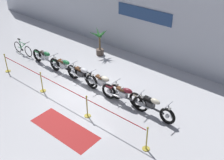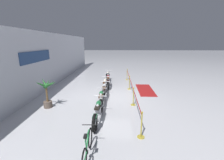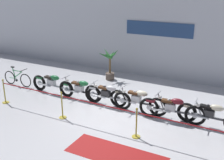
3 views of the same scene
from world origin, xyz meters
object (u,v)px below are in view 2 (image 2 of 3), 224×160
stanchion_far_left (133,92)px  potted_palm_left_of_row (47,92)px  bicycle (87,147)px  stanchion_mid_left (133,99)px  motorcycle_silver_2 (104,91)px  motorcycle_maroon_4 (108,81)px  motorcycle_cream_3 (105,85)px  floor_banner (145,90)px  motorcycle_cream_5 (108,77)px  stanchion_far_right (127,76)px  motorcycle_green_0 (98,112)px  stanchion_mid_right (129,85)px  motorcycle_green_1 (101,100)px

stanchion_far_left → potted_palm_left_of_row: bearing=97.7°
bicycle → stanchion_mid_left: stanchion_mid_left is taller
motorcycle_silver_2 → motorcycle_maroon_4: size_ratio=0.89×
motorcycle_cream_3 → floor_banner: 3.08m
motorcycle_cream_3 → motorcycle_cream_5: motorcycle_cream_3 is taller
motorcycle_maroon_4 → stanchion_far_right: 2.83m
potted_palm_left_of_row → stanchion_far_left: size_ratio=0.18×
motorcycle_green_0 → motorcycle_silver_2: 2.83m
motorcycle_silver_2 → stanchion_far_left: stanchion_far_left is taller
stanchion_mid_left → stanchion_mid_right: bearing=0.0°
motorcycle_cream_3 → stanchion_far_right: (3.69, -1.80, -0.12)m
motorcycle_maroon_4 → stanchion_mid_left: bearing=-155.8°
motorcycle_maroon_4 → floor_banner: motorcycle_maroon_4 is taller
motorcycle_cream_3 → floor_banner: motorcycle_cream_3 is taller
motorcycle_green_1 → stanchion_far_right: 6.59m
potted_palm_left_of_row → stanchion_mid_right: bearing=-53.3°
motorcycle_green_0 → motorcycle_maroon_4: 5.54m
motorcycle_silver_2 → motorcycle_cream_5: bearing=0.9°
bicycle → stanchion_mid_right: bearing=-14.2°
motorcycle_silver_2 → motorcycle_maroon_4: bearing=-1.5°
stanchion_mid_left → motorcycle_cream_3: bearing=38.3°
motorcycle_green_1 → motorcycle_maroon_4: size_ratio=0.86×
motorcycle_cream_5 → motorcycle_green_1: bearing=-179.9°
motorcycle_green_1 → stanchion_mid_right: (3.36, -1.78, -0.10)m
motorcycle_maroon_4 → stanchion_far_left: (-3.54, -1.65, 0.24)m
bicycle → stanchion_far_left: size_ratio=0.19×
potted_palm_left_of_row → motorcycle_cream_5: bearing=-27.7°
stanchion_mid_right → motorcycle_maroon_4: bearing=67.4°
motorcycle_silver_2 → motorcycle_cream_3: motorcycle_silver_2 is taller
motorcycle_silver_2 → stanchion_far_left: bearing=-115.7°
motorcycle_maroon_4 → stanchion_far_right: (2.29, -1.65, -0.13)m
motorcycle_green_0 → stanchion_mid_right: size_ratio=2.22×
motorcycle_maroon_4 → bicycle: (-7.75, 0.14, -0.12)m
potted_palm_left_of_row → motorcycle_silver_2: bearing=-63.6°
motorcycle_cream_3 → stanchion_mid_left: bearing=-141.7°
motorcycle_silver_2 → motorcycle_cream_5: size_ratio=0.92×
bicycle → floor_banner: bearing=-23.3°
potted_palm_left_of_row → stanchion_far_left: 4.72m
motorcycle_silver_2 → stanchion_far_right: 5.29m
stanchion_mid_right → potted_palm_left_of_row: bearing=126.7°
motorcycle_maroon_4 → stanchion_far_left: bearing=-155.0°
motorcycle_cream_5 → stanchion_mid_right: stanchion_mid_right is taller
motorcycle_silver_2 → motorcycle_maroon_4: 2.71m
potted_palm_left_of_row → stanchion_far_right: size_ratio=1.55×
stanchion_far_right → floor_banner: 3.35m
motorcycle_cream_3 → stanchion_mid_right: bearing=-68.4°
motorcycle_cream_3 → stanchion_mid_right: stanchion_mid_right is taller
potted_palm_left_of_row → stanchion_mid_right: 5.86m
motorcycle_silver_2 → bicycle: (-5.04, 0.06, -0.11)m
motorcycle_maroon_4 → bicycle: bearing=179.0°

